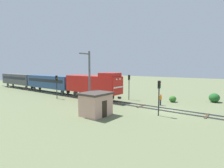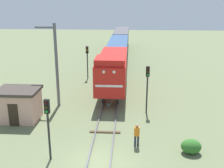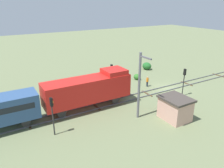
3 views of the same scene
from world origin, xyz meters
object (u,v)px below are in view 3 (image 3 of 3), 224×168
at_px(locomotive, 89,89).
at_px(traffic_signal_mid, 112,73).
at_px(traffic_signal_near, 184,77).
at_px(catenary_mast, 140,85).
at_px(relay_hut, 175,108).
at_px(worker_near_track, 147,81).
at_px(traffic_signal_far, 52,110).

bearing_deg(locomotive, traffic_signal_mid, -57.22).
distance_m(traffic_signal_near, catenary_mast, 9.71).
bearing_deg(locomotive, relay_hut, -135.20).
bearing_deg(traffic_signal_mid, relay_hut, -168.75).
distance_m(traffic_signal_mid, catenary_mast, 8.64).
bearing_deg(relay_hut, traffic_signal_near, -54.25).
bearing_deg(worker_near_track, traffic_signal_near, -26.46).
height_order(locomotive, traffic_signal_far, locomotive).
bearing_deg(catenary_mast, relay_hut, -125.12).
bearing_deg(relay_hut, locomotive, 44.80).
xyz_separation_m(traffic_signal_far, catenary_mast, (-1.46, -9.66, 1.28)).
bearing_deg(relay_hut, traffic_signal_mid, 11.25).
bearing_deg(traffic_signal_far, traffic_signal_near, -88.80).
xyz_separation_m(traffic_signal_far, worker_near_track, (6.00, -17.09, -1.92)).
distance_m(locomotive, traffic_signal_near, 13.80).
distance_m(traffic_signal_near, traffic_signal_far, 19.11).
relative_size(locomotive, relay_hut, 3.31).
distance_m(traffic_signal_mid, worker_near_track, 6.52).
xyz_separation_m(locomotive, traffic_signal_far, (-3.60, 5.68, 0.14)).
distance_m(traffic_signal_near, traffic_signal_mid, 10.48).
bearing_deg(traffic_signal_near, locomotive, 76.59).
bearing_deg(traffic_signal_mid, locomotive, 122.78).
distance_m(traffic_signal_mid, relay_hut, 11.23).
height_order(catenary_mast, relay_hut, catenary_mast).
bearing_deg(worker_near_track, locomotive, -124.39).
relative_size(locomotive, traffic_signal_mid, 2.67).
height_order(locomotive, traffic_signal_near, locomotive).
height_order(traffic_signal_far, catenary_mast, catenary_mast).
relative_size(worker_near_track, relay_hut, 0.49).
height_order(traffic_signal_near, traffic_signal_far, traffic_signal_far).
relative_size(traffic_signal_near, relay_hut, 1.18).
bearing_deg(traffic_signal_mid, worker_near_track, -99.27).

